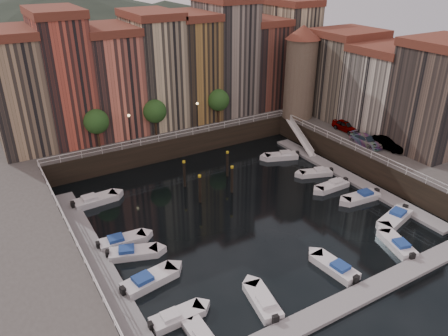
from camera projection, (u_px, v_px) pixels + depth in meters
ground at (238, 209)px, 49.00m from camera, size 200.00×200.00×0.00m
quay_far at (150, 126)px, 68.44m from camera, size 80.00×20.00×3.00m
quay_right at (419, 152)px, 59.62m from camera, size 20.00×36.00×3.00m
dock_left at (97, 259)px, 40.73m from camera, size 2.00×28.00×0.35m
dock_right at (350, 178)px, 55.57m from camera, size 2.00×28.00×0.35m
dock_near at (349, 301)px, 35.77m from camera, size 30.00×2.00×0.35m
mountains at (48, 21)px, 131.37m from camera, size 145.00×100.00×18.00m
far_terrace at (172, 67)px, 63.88m from camera, size 48.70×10.30×17.50m
right_terrace at (387, 86)px, 59.88m from camera, size 9.30×24.30×14.00m
corner_tower at (300, 71)px, 64.90m from camera, size 5.20×5.20×13.80m
promenade_trees at (159, 111)px, 59.57m from camera, size 21.20×3.20×5.20m
street_lamps at (165, 117)px, 59.25m from camera, size 10.36×0.36×4.18m
railings at (216, 163)px, 51.11m from camera, size 36.08×34.04×0.52m
gangway at (300, 136)px, 63.72m from camera, size 2.78×8.32×3.73m
mooring_pilings at (211, 177)px, 52.58m from camera, size 6.47×4.66×3.78m
boat_left_0 at (176, 317)px, 33.90m from camera, size 4.50×1.69×1.03m
boat_left_1 at (148, 280)px, 37.64m from camera, size 5.34×2.68×1.20m
boat_left_2 at (132, 253)px, 41.21m from camera, size 4.90×3.15×1.10m
boat_left_3 at (121, 241)px, 42.91m from camera, size 4.85×2.07×1.10m
boat_left_4 at (94, 200)px, 49.98m from camera, size 5.27×2.19×1.20m
boat_right_0 at (395, 218)px, 46.63m from camera, size 5.27×3.07×1.18m
boat_right_1 at (362, 197)px, 50.73m from camera, size 4.88×2.16×1.10m
boat_right_2 at (333, 186)px, 53.21m from camera, size 4.60×1.72×1.06m
boat_right_3 at (316, 173)px, 56.46m from camera, size 4.45×2.89×1.00m
boat_right_4 at (282, 156)px, 61.09m from camera, size 4.87×3.20×1.10m
boat_near_0 at (200, 334)px, 32.41m from camera, size 1.50×4.13×0.95m
boat_near_1 at (263, 302)px, 35.38m from camera, size 2.48×4.86×1.09m
boat_near_2 at (335, 267)px, 39.26m from camera, size 2.20×4.94×1.12m
boat_near_3 at (398, 244)px, 42.40m from camera, size 2.86×4.84×1.09m
car_a at (346, 126)px, 61.99m from camera, size 1.91×4.60×1.56m
car_b at (388, 144)px, 56.23m from camera, size 2.46×4.98×1.57m
car_c at (366, 141)px, 57.33m from camera, size 2.15×4.90×1.40m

